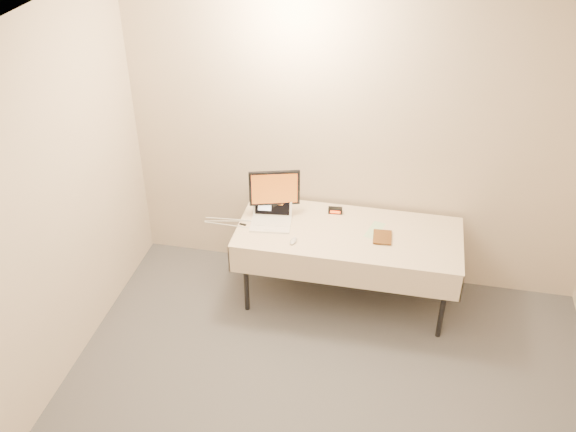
% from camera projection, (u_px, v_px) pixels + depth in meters
% --- Properties ---
extents(back_wall, '(4.00, 0.10, 2.70)m').
position_uv_depth(back_wall, '(360.00, 141.00, 5.35)').
color(back_wall, beige).
rests_on(back_wall, ground).
extents(table, '(1.86, 0.81, 0.74)m').
position_uv_depth(table, '(349.00, 238.00, 5.35)').
color(table, black).
rests_on(table, ground).
extents(laptop, '(0.37, 0.35, 0.22)m').
position_uv_depth(laptop, '(271.00, 216.00, 5.42)').
color(laptop, white).
rests_on(laptop, table).
extents(monitor, '(0.42, 0.19, 0.44)m').
position_uv_depth(monitor, '(274.00, 190.00, 5.38)').
color(monitor, black).
rests_on(monitor, table).
extents(book, '(0.15, 0.03, 0.20)m').
position_uv_depth(book, '(374.00, 227.00, 5.19)').
color(book, '#96561B').
rests_on(book, table).
extents(alarm_clock, '(0.13, 0.06, 0.05)m').
position_uv_depth(alarm_clock, '(335.00, 210.00, 5.54)').
color(alarm_clock, black).
rests_on(alarm_clock, table).
extents(clicker, '(0.06, 0.11, 0.03)m').
position_uv_depth(clicker, '(293.00, 241.00, 5.19)').
color(clicker, silver).
rests_on(clicker, table).
extents(paper_form, '(0.17, 0.28, 0.00)m').
position_uv_depth(paper_form, '(375.00, 230.00, 5.34)').
color(paper_form, '#BCDFB1').
rests_on(paper_form, table).
extents(usb_dongle, '(0.06, 0.03, 0.01)m').
position_uv_depth(usb_dongle, '(243.00, 224.00, 5.40)').
color(usb_dongle, black).
rests_on(usb_dongle, table).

